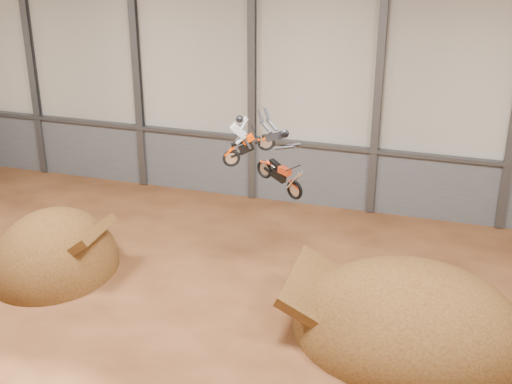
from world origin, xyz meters
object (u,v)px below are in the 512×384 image
fmx_rider_a (252,134)px  fmx_rider_b (278,154)px  takeoff_ramp (56,269)px  landing_ramp (408,333)px

fmx_rider_a → fmx_rider_b: 4.67m
takeoff_ramp → fmx_rider_a: fmx_rider_a is taller
fmx_rider_a → landing_ramp: bearing=-40.3°
fmx_rider_a → fmx_rider_b: fmx_rider_b is taller
takeoff_ramp → landing_ramp: bearing=-1.6°
takeoff_ramp → landing_ramp: 16.18m
landing_ramp → takeoff_ramp: bearing=178.4°
landing_ramp → fmx_rider_a: 10.15m
takeoff_ramp → fmx_rider_b: (11.30, -2.74, 7.92)m
takeoff_ramp → fmx_rider_b: fmx_rider_b is taller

